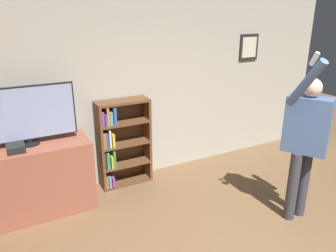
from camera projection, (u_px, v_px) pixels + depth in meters
wall_back at (143, 88)px, 4.78m from camera, size 6.81×0.09×2.70m
tv_ledge at (36, 179)px, 4.05m from camera, size 1.34×0.60×0.91m
television at (26, 115)px, 3.80m from camera, size 1.13×0.22×0.71m
game_console at (16, 148)px, 3.72m from camera, size 0.19×0.24×0.08m
bookshelf at (120, 143)px, 4.66m from camera, size 0.75×0.28×1.26m
person at (306, 136)px, 3.74m from camera, size 0.62×0.59×2.05m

